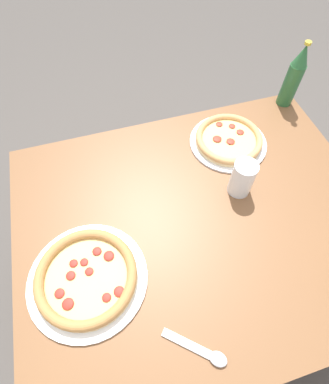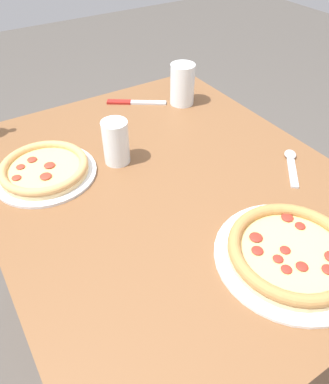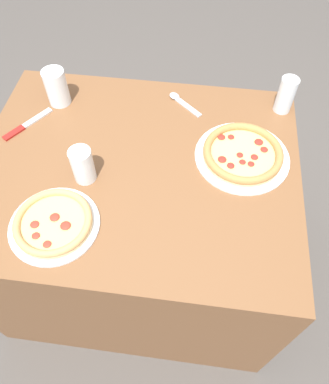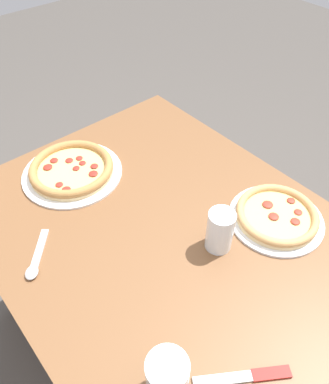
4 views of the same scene
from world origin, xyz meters
name	(u,v)px [view 2 (image 2 of 4)]	position (x,y,z in m)	size (l,w,h in m)	color
ground_plane	(167,328)	(0.00, 0.00, 0.00)	(8.00, 8.00, 0.00)	#4C4742
table	(167,270)	(0.00, 0.00, 0.38)	(1.11, 0.89, 0.76)	brown
pizza_margherita	(292,253)	(0.36, 0.08, 0.78)	(0.32, 0.32, 0.04)	white
pizza_salami	(44,169)	(-0.20, -0.26, 0.77)	(0.27, 0.27, 0.04)	silver
glass_mango_juice	(182,86)	(-0.35, 0.28, 0.82)	(0.08, 0.08, 0.14)	white
glass_orange_juice	(116,143)	(-0.16, -0.07, 0.82)	(0.07, 0.07, 0.13)	white
knife	(134,102)	(-0.43, 0.13, 0.76)	(0.14, 0.19, 0.01)	maroon
spoon	(291,162)	(0.11, 0.34, 0.76)	(0.14, 0.13, 0.02)	silver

